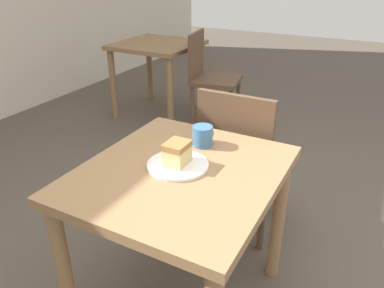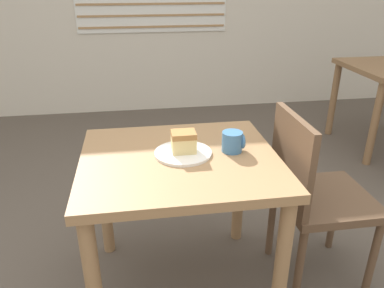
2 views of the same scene
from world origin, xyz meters
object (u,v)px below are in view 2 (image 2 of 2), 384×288
object	(u,v)px
cake_slice	(184,142)
chair_near_window	(313,193)
coffee_mug	(233,142)
plate	(183,153)
dining_table_near	(180,182)

from	to	relation	value
cake_slice	chair_near_window	bearing A→B (deg)	-4.83
chair_near_window	coffee_mug	distance (m)	0.47
chair_near_window	plate	distance (m)	0.64
dining_table_near	coffee_mug	xyz separation A→B (m)	(0.23, 0.02, 0.16)
dining_table_near	plate	distance (m)	0.13
coffee_mug	cake_slice	bearing A→B (deg)	178.48
chair_near_window	plate	size ratio (longest dim) A/B	3.56
dining_table_near	chair_near_window	bearing A→B (deg)	-2.26
cake_slice	dining_table_near	bearing A→B (deg)	-128.33
plate	coffee_mug	world-z (taller)	coffee_mug
dining_table_near	chair_near_window	world-z (taller)	chair_near_window
chair_near_window	coffee_mug	xyz separation A→B (m)	(-0.38, 0.04, 0.27)
dining_table_near	coffee_mug	bearing A→B (deg)	4.98
dining_table_near	coffee_mug	world-z (taller)	coffee_mug
plate	cake_slice	distance (m)	0.05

